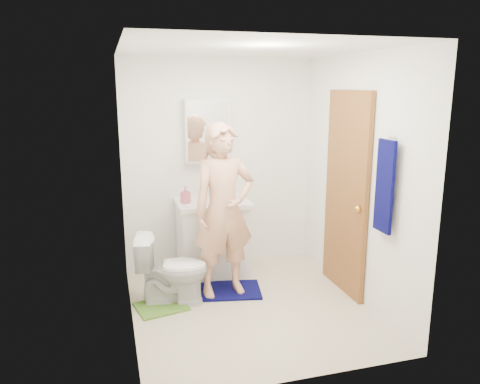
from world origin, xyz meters
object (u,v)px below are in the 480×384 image
(soap_dispenser, at_px, (185,195))
(toothbrush_cup, at_px, (221,193))
(man, at_px, (224,211))
(medicine_cabinet, at_px, (207,131))
(toilet, at_px, (172,269))
(vanity_cabinet, at_px, (213,240))
(towel, at_px, (385,186))

(soap_dispenser, height_order, toothbrush_cup, soap_dispenser)
(toothbrush_cup, height_order, man, man)
(soap_dispenser, bearing_deg, man, -62.44)
(medicine_cabinet, xyz_separation_m, toothbrush_cup, (0.13, -0.10, -0.70))
(soap_dispenser, xyz_separation_m, toothbrush_cup, (0.43, 0.15, -0.05))
(toilet, bearing_deg, toothbrush_cup, -31.66)
(toothbrush_cup, bearing_deg, medicine_cabinet, 143.93)
(vanity_cabinet, bearing_deg, soap_dispenser, -176.37)
(vanity_cabinet, relative_size, toothbrush_cup, 6.78)
(medicine_cabinet, distance_m, toothbrush_cup, 0.72)
(toilet, bearing_deg, soap_dispenser, -11.54)
(vanity_cabinet, xyz_separation_m, soap_dispenser, (-0.30, -0.02, 0.54))
(soap_dispenser, distance_m, toothbrush_cup, 0.46)
(towel, relative_size, soap_dispenser, 4.35)
(soap_dispenser, distance_m, man, 0.63)
(medicine_cabinet, bearing_deg, man, -90.78)
(vanity_cabinet, xyz_separation_m, towel, (1.18, -1.48, 0.85))
(medicine_cabinet, bearing_deg, toilet, -122.81)
(vanity_cabinet, bearing_deg, man, -91.09)
(towel, distance_m, toothbrush_cup, 1.96)
(soap_dispenser, xyz_separation_m, man, (0.29, -0.55, -0.06))
(man, bearing_deg, soap_dispenser, 110.89)
(towel, bearing_deg, vanity_cabinet, 128.47)
(vanity_cabinet, relative_size, toilet, 1.15)
(soap_dispenser, bearing_deg, towel, -44.73)
(toilet, bearing_deg, medicine_cabinet, -22.29)
(towel, bearing_deg, medicine_cabinet, 124.61)
(vanity_cabinet, distance_m, toothbrush_cup, 0.53)
(vanity_cabinet, relative_size, medicine_cabinet, 1.14)
(towel, bearing_deg, toilet, 153.17)
(medicine_cabinet, height_order, soap_dispenser, medicine_cabinet)
(towel, height_order, toothbrush_cup, towel)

